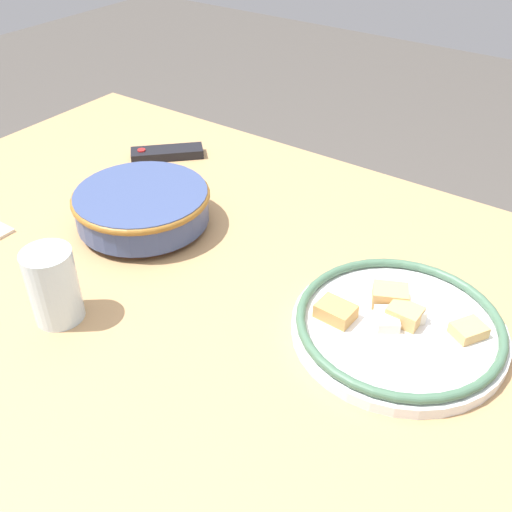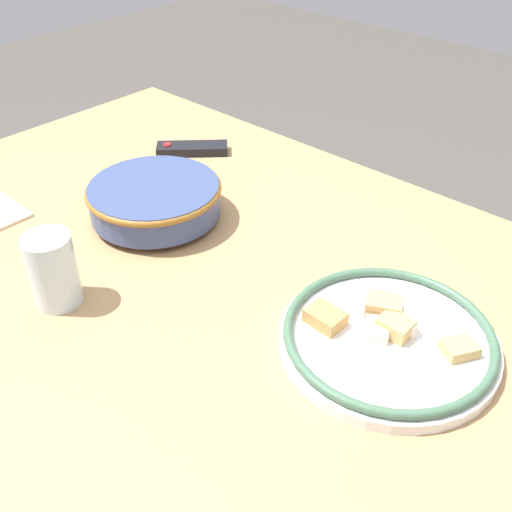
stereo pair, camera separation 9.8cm
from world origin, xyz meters
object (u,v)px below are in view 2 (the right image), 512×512
object	(u,v)px
food_plate	(388,337)
drinking_glass	(53,270)
tv_remote	(192,149)
noodle_bowl	(155,199)

from	to	relation	value
food_plate	drinking_glass	distance (m)	0.51
food_plate	tv_remote	distance (m)	0.71
tv_remote	drinking_glass	xyz separation A→B (m)	(0.23, -0.50, 0.05)
food_plate	tv_remote	size ratio (longest dim) A/B	2.11
tv_remote	drinking_glass	world-z (taller)	drinking_glass
tv_remote	drinking_glass	size ratio (longest dim) A/B	1.24
noodle_bowl	drinking_glass	world-z (taller)	drinking_glass
noodle_bowl	food_plate	size ratio (longest dim) A/B	0.80
tv_remote	food_plate	bearing A→B (deg)	-154.32
noodle_bowl	drinking_glass	size ratio (longest dim) A/B	2.10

